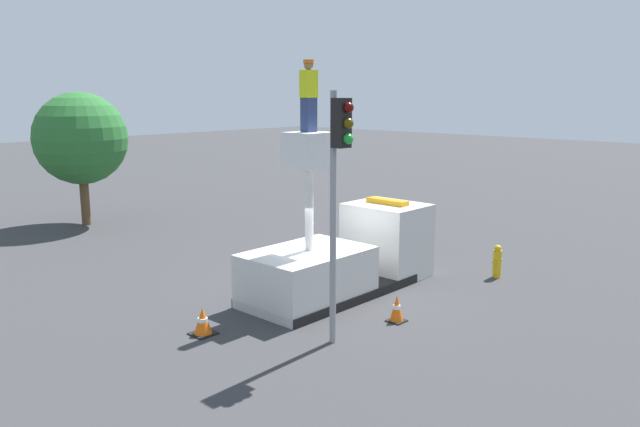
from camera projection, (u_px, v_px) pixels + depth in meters
The scene contains 8 objects.
ground_plane at pixel (330, 294), 16.85m from camera, with size 120.00×120.00×0.00m, color #38383A.
bucket_truck at pixel (344, 258), 17.07m from camera, with size 5.92×2.24×4.40m.
worker at pixel (309, 96), 15.26m from camera, with size 0.40×0.26×1.75m.
traffic_light_pole at pixel (338, 169), 12.82m from camera, with size 0.34×0.57×5.41m.
fire_hydrant at pixel (497, 261), 18.32m from camera, with size 0.49×0.25×0.98m.
traffic_cone_rear at pixel (203, 322), 14.03m from camera, with size 0.52×0.52×0.62m.
traffic_cone_curbside at pixel (397, 309), 14.80m from camera, with size 0.40×0.40×0.66m.
tree_left_bg at pixel (80, 139), 25.06m from camera, with size 3.71×3.71×5.40m.
Camera 1 is at (-12.02, -10.75, 5.37)m, focal length 35.00 mm.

